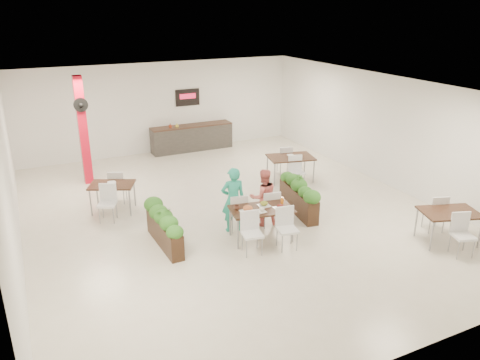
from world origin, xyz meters
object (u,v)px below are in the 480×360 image
main_table (261,213)px  planter_right (299,194)px  side_table_a (112,189)px  side_table_b (291,160)px  service_counter (192,137)px  red_column (83,130)px  planter_left (164,225)px  diner_woman (263,197)px  side_table_c (449,216)px  diner_man (233,200)px

main_table → planter_right: bearing=29.6°
side_table_a → side_table_b: size_ratio=0.99×
service_counter → planter_right: service_counter is taller
main_table → side_table_a: bearing=132.0°
red_column → planter_right: red_column is taller
planter_left → side_table_a: planter_left is taller
planter_left → service_counter: bearing=65.1°
red_column → diner_woman: 5.94m
red_column → side_table_a: (0.26, -2.44, -1.02)m
planter_right → side_table_c: (2.12, -2.85, 0.13)m
main_table → side_table_c: same height
diner_woman → side_table_c: size_ratio=0.85×
diner_man → service_counter: bearing=-92.0°
side_table_a → diner_man: bearing=-21.0°
side_table_c → side_table_b: bearing=120.8°
service_counter → side_table_b: 4.59m
service_counter → planter_right: (0.54, -6.42, 0.01)m
red_column → side_table_b: bearing=-23.6°
diner_man → side_table_a: bearing=-35.4°
diner_man → side_table_a: size_ratio=0.96×
side_table_b → service_counter: bearing=123.1°
service_counter → diner_man: bearing=-102.0°
service_counter → diner_woman: 6.69m
diner_woman → side_table_c: bearing=151.5°
main_table → diner_woman: (0.41, 0.65, 0.07)m
main_table → diner_woman: 0.77m
planter_right → side_table_b: planter_right is taller
planter_right → side_table_a: bearing=153.6°
main_table → diner_man: 0.78m
side_table_b → planter_left: bearing=-140.5°
diner_woman → service_counter: bearing=-85.2°
diner_man → side_table_c: bearing=157.4°
service_counter → side_table_b: (1.59, -4.30, 0.15)m
diner_woman → main_table: bearing=67.9°
planter_left → side_table_c: 6.33m
service_counter → side_table_c: 9.65m
main_table → side_table_c: 4.18m
red_column → diner_woman: bearing=-54.8°
side_table_b → side_table_c: bearing=-65.1°
side_table_b → side_table_c: same height
main_table → diner_woman: size_ratio=1.27×
service_counter → planter_right: size_ratio=1.56×
service_counter → side_table_a: (-3.74, -4.30, 0.13)m
diner_man → planter_left: 1.71m
diner_woman → side_table_b: bearing=-123.1°
red_column → side_table_b: (5.59, -2.44, -1.00)m
diner_man → side_table_b: 3.83m
main_table → planter_right: 1.81m
service_counter → planter_right: 6.45m
diner_woman → planter_right: (1.16, 0.24, -0.21)m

